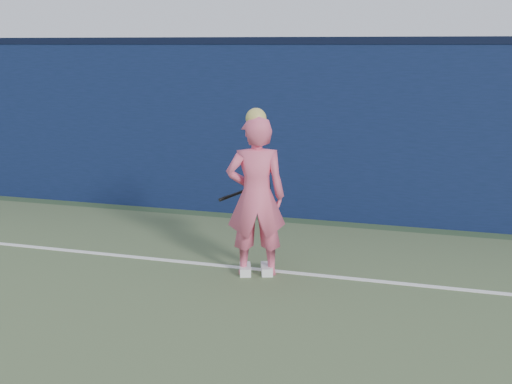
% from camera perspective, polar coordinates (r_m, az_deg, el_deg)
% --- Properties ---
extents(backstop_wall, '(24.00, 0.40, 2.50)m').
position_cam_1_polar(backstop_wall, '(9.76, -3.56, 5.62)').
color(backstop_wall, '#0B1733').
rests_on(backstop_wall, ground).
extents(wall_cap, '(24.00, 0.42, 0.10)m').
position_cam_1_polar(wall_cap, '(9.68, -3.67, 13.27)').
color(wall_cap, black).
rests_on(wall_cap, backstop_wall).
extents(player, '(0.75, 0.61, 1.85)m').
position_cam_1_polar(player, '(6.95, 0.00, -0.38)').
color(player, '#E05777').
rests_on(player, ground).
extents(racket, '(0.55, 0.42, 0.34)m').
position_cam_1_polar(racket, '(7.43, -0.04, 0.38)').
color(racket, black).
rests_on(racket, ground).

